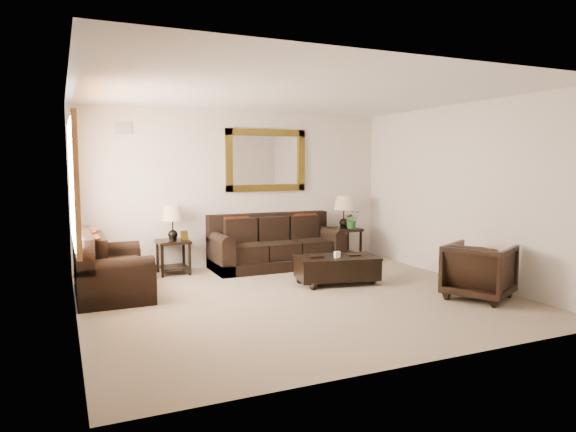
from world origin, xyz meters
name	(u,v)px	position (x,y,z in m)	size (l,w,h in m)	color
room	(299,197)	(0.00, 0.00, 1.35)	(5.51, 5.01, 2.71)	#85755C
window	(74,183)	(-2.70, 0.90, 1.55)	(0.07, 1.96, 1.66)	white
mirror	(266,160)	(0.51, 2.47, 1.85)	(1.50, 0.06, 1.10)	#47320E
air_vent	(124,128)	(-1.90, 2.48, 2.35)	(0.25, 0.02, 0.18)	#999999
sofa	(275,248)	(0.51, 2.06, 0.33)	(2.24, 0.97, 0.92)	black
loveseat	(108,272)	(-2.32, 1.19, 0.33)	(0.93, 1.57, 0.89)	black
end_table_left	(173,230)	(-1.22, 2.21, 0.73)	(0.51, 0.51, 1.12)	black
end_table_right	(344,218)	(1.95, 2.19, 0.78)	(0.54, 0.54, 1.20)	black
coffee_table	(337,267)	(0.88, 0.53, 0.26)	(1.31, 0.87, 0.51)	black
armchair	(479,268)	(2.17, -1.00, 0.41)	(0.79, 0.74, 0.82)	black
potted_plant	(352,221)	(2.07, 2.09, 0.72)	(0.30, 0.33, 0.26)	#23581E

